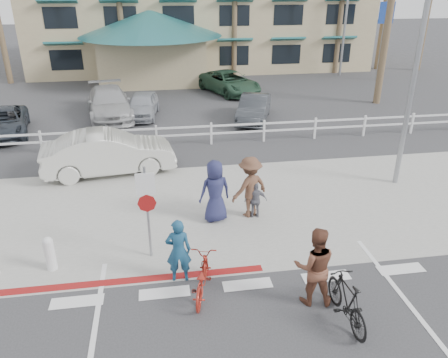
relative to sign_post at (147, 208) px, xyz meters
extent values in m
plane|color=#333335|center=(2.30, -2.20, -1.45)|extent=(140.00, 140.00, 0.00)
cube|color=gray|center=(2.30, 2.30, -1.44)|extent=(22.00, 7.00, 0.01)
cube|color=#333335|center=(2.30, 6.30, -1.45)|extent=(40.00, 5.00, 0.01)
cube|color=#333335|center=(2.30, 15.80, -1.45)|extent=(50.00, 16.00, 0.01)
cube|color=maroon|center=(-0.70, -1.00, -1.44)|extent=(7.00, 0.25, 0.02)
imported|color=maroon|center=(1.18, -1.73, -0.99)|extent=(1.01, 1.86, 0.93)
imported|color=navy|center=(0.69, -1.12, -0.61)|extent=(0.63, 0.43, 1.69)
imported|color=black|center=(4.14, -3.09, -0.91)|extent=(0.60, 1.81, 1.07)
imported|color=brown|center=(3.64, -2.37, -0.49)|extent=(1.05, 0.89, 1.92)
imported|color=brown|center=(3.05, 1.77, -0.48)|extent=(1.45, 1.21, 1.95)
imported|color=slate|center=(3.21, 1.62, -0.86)|extent=(0.71, 0.34, 1.17)
imported|color=#21244B|center=(1.96, 1.64, -0.47)|extent=(1.07, 0.82, 1.95)
imported|color=beige|center=(-1.50, 5.84, -0.65)|extent=(5.05, 2.31, 1.60)
imported|color=#292F37|center=(-6.76, 11.11, -0.84)|extent=(2.90, 4.75, 1.23)
imported|color=#A1A2A3|center=(-2.09, 13.28, -0.69)|extent=(2.92, 5.52, 1.52)
imported|color=#9B9FA8|center=(-0.36, 13.14, -0.82)|extent=(1.93, 3.88, 1.27)
imported|color=#2D3135|center=(5.34, 11.52, -0.80)|extent=(2.64, 4.20, 1.31)
imported|color=#2A4D38|center=(5.07, 17.60, -0.76)|extent=(4.00, 5.45, 1.38)
camera|label=1|loc=(0.42, -9.94, 5.34)|focal=35.00mm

